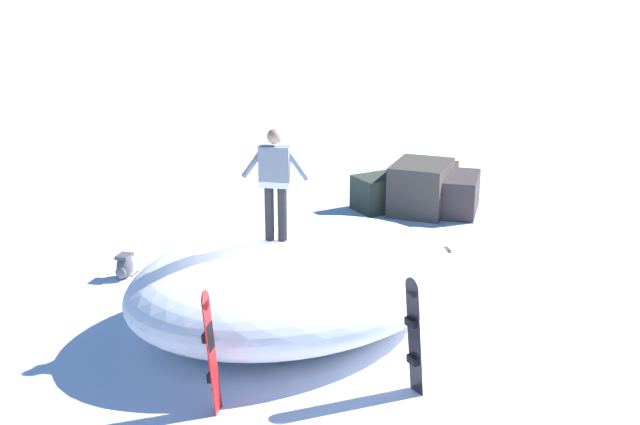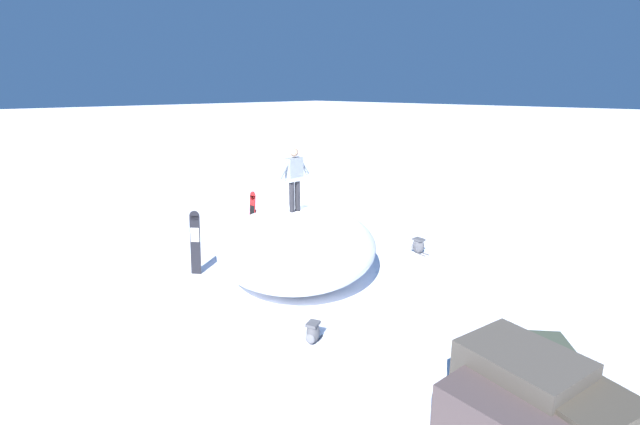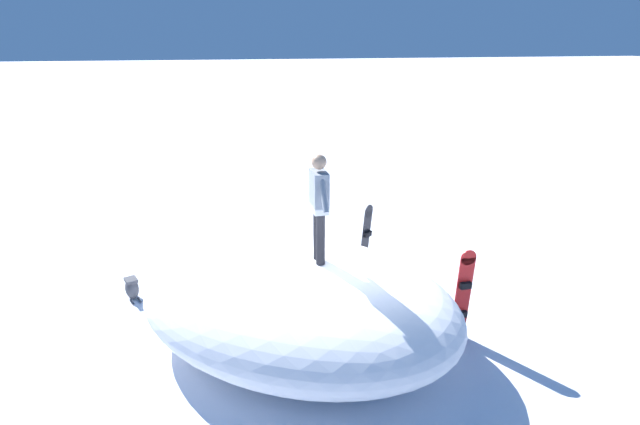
% 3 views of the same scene
% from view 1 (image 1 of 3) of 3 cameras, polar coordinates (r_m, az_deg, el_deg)
% --- Properties ---
extents(ground, '(240.00, 240.00, 0.00)m').
position_cam_1_polar(ground, '(12.93, -3.61, -8.81)').
color(ground, white).
extents(snow_mound, '(6.90, 6.89, 1.57)m').
position_cam_1_polar(snow_mound, '(13.08, -1.61, -4.70)').
color(snow_mound, white).
rests_on(snow_mound, ground).
extents(snowboarder_standing, '(0.23, 1.03, 1.71)m').
position_cam_1_polar(snowboarder_standing, '(12.25, -3.11, 2.48)').
color(snowboarder_standing, black).
rests_on(snowboarder_standing, snow_mound).
extents(snowboard_primary_upright, '(0.32, 0.31, 1.70)m').
position_cam_1_polar(snowboard_primary_upright, '(11.14, 6.47, -8.36)').
color(snowboard_primary_upright, black).
rests_on(snowboard_primary_upright, ground).
extents(snowboard_secondary_upright, '(0.27, 0.18, 1.69)m').
position_cam_1_polar(snowboard_secondary_upright, '(10.77, -7.57, -9.39)').
color(snowboard_secondary_upright, red).
rests_on(snowboard_secondary_upright, ground).
extents(backpack_near, '(0.57, 0.32, 0.47)m').
position_cam_1_polar(backpack_near, '(15.61, -13.34, -3.61)').
color(backpack_near, '#4C4C51').
rests_on(backpack_near, ground).
extents(backpack_far, '(0.36, 0.51, 0.44)m').
position_cam_1_polar(backpack_far, '(15.75, 8.44, -3.19)').
color(backpack_far, '#4C4C51').
rests_on(backpack_far, ground).
extents(rock_outcrop, '(2.49, 3.02, 1.16)m').
position_cam_1_polar(rock_outcrop, '(19.43, 7.06, 1.63)').
color(rock_outcrop, '#48423B').
rests_on(rock_outcrop, ground).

